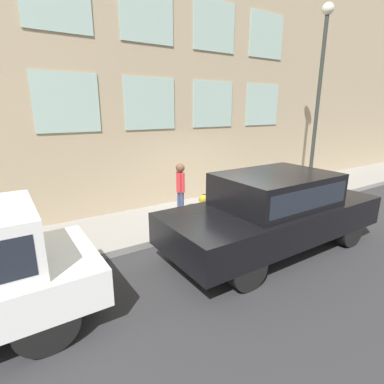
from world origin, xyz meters
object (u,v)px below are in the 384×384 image
Objects in this scene: fire_hydrant at (204,208)px; parked_car_black_near at (274,208)px; person at (180,186)px; street_lamp at (320,83)px.

fire_hydrant is 2.01m from parked_car_black_near.
parked_car_black_near reaches higher than fire_hydrant.
parked_car_black_near is (-2.47, -0.92, -0.10)m from person.
fire_hydrant is at bearing 92.39° from street_lamp.
street_lamp is (-0.39, -5.04, 2.78)m from person.
street_lamp is (2.08, -4.12, 2.88)m from parked_car_black_near.
parked_car_black_near reaches higher than person.
person is 0.30× the size of parked_car_black_near.
person is 2.63m from parked_car_black_near.
street_lamp is at bearing -2.75° from person.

